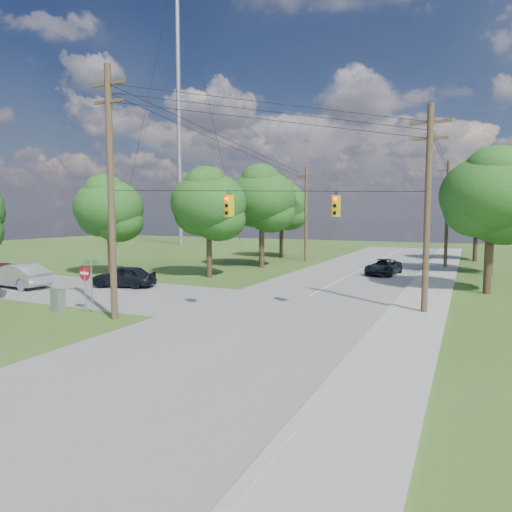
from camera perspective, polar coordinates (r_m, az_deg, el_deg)
The scene contains 23 objects.
ground at distance 20.28m, azimuth -8.24°, elevation -9.30°, with size 140.00×140.00×0.00m, color #344D19.
main_road at distance 23.68m, azimuth 2.59°, elevation -7.09°, with size 10.00×100.00×0.03m, color gray.
sidewalk_east at distance 22.07m, azimuth 19.06°, elevation -8.18°, with size 2.60×100.00×0.12m, color #A29E98.
pole_sw at distance 22.82m, azimuth -17.68°, elevation 7.90°, with size 2.00×0.32×12.00m.
pole_ne at distance 24.46m, azimuth 20.66°, elevation 5.83°, with size 2.00×0.32×10.50m.
pole_north_e at distance 46.42m, azimuth 22.78°, elevation 4.92°, with size 2.00×0.32×10.00m.
pole_north_w at distance 49.01m, azimuth 6.25°, elevation 5.30°, with size 2.00×0.32×10.00m.
power_lines at distance 29.72m, azimuth 6.71°, elevation 13.11°, with size 13.93×29.62×4.93m.
traffic_signals at distance 22.40m, azimuth 3.41°, elevation 6.32°, with size 4.91×3.27×1.05m.
radio_mast at distance 77.65m, azimuth -9.64°, elevation 18.16°, with size 0.70×0.70×45.00m, color #949799.
tree_w_near at distance 36.60m, azimuth -5.93°, elevation 6.56°, with size 6.00×6.00×8.40m.
tree_w_mid at distance 43.25m, azimuth 0.72°, elevation 7.26°, with size 6.40×6.40×9.22m.
tree_w_far at distance 53.22m, azimuth 3.21°, elevation 6.52°, with size 6.00×6.00×8.73m.
tree_e_near at distance 32.42m, azimuth 27.33°, elevation 6.75°, with size 6.20×6.20×8.81m.
tree_e_mid at distance 42.45m, azimuth 27.53°, elevation 7.14°, with size 6.60×6.60×9.64m.
tree_e_far at distance 54.39m, azimuth 25.91°, elevation 5.63°, with size 5.80×5.80×8.32m.
tree_cross_n at distance 39.42m, azimuth -17.91°, elevation 5.76°, with size 5.60×5.60×7.91m.
car_cross_dark at distance 32.90m, azimuth -16.18°, elevation -2.46°, with size 1.75×4.36×1.49m, color black.
car_cross_silver at distance 35.40m, azimuth -27.63°, elevation -2.18°, with size 1.76×5.04×1.66m, color #B8BAC0.
car_main_north at distance 39.52m, azimuth 15.63°, elevation -1.33°, with size 2.14×4.65×1.29m, color black.
control_cabinet at distance 25.95m, azimuth -23.50°, elevation -5.12°, with size 0.67×0.48×1.20m, color #949799.
do_not_enter_sign at distance 25.17m, azimuth -20.61°, elevation -2.62°, with size 0.81×0.13×2.44m.
street_name_sign at distance 24.85m, azimuth -19.86°, elevation -2.79°, with size 0.77×0.35×2.73m.
Camera 1 is at (10.83, -16.38, 5.09)m, focal length 32.00 mm.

